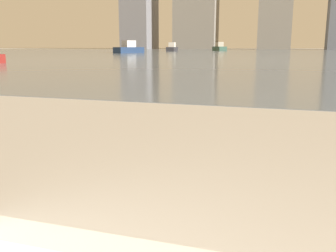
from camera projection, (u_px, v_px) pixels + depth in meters
name	position (u px, v px, depth m)	size (l,w,h in m)	color
harbor_water	(284.00, 53.00, 58.03)	(180.00, 110.00, 0.01)	slate
harbor_boat_0	(129.00, 49.00, 56.04)	(3.45, 5.15, 1.83)	navy
harbor_boat_3	(219.00, 48.00, 81.97)	(3.91, 5.19, 1.87)	#335647
harbor_boat_4	(172.00, 48.00, 74.62)	(2.01, 4.69, 1.71)	#2D2D33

